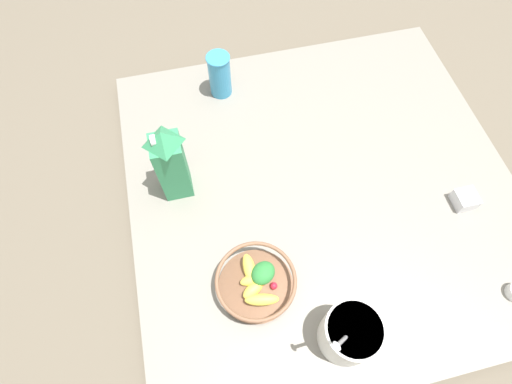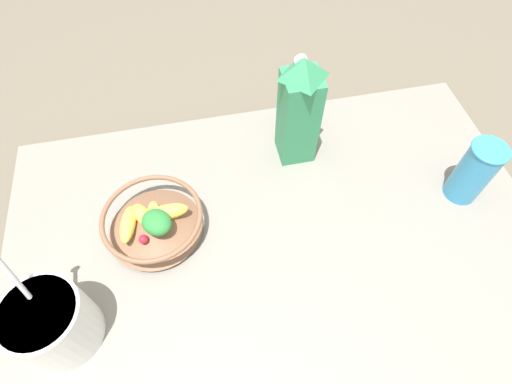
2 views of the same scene
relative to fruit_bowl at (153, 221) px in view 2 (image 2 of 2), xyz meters
name	(u,v)px [view 2 (image 2 of 2)]	position (x,y,z in m)	size (l,w,h in m)	color
ground_plane	(301,335)	(-0.24, 0.25, -0.07)	(6.00, 6.00, 0.00)	#665B4C
countertop	(302,332)	(-0.24, 0.25, -0.06)	(1.08, 1.08, 0.03)	gray
fruit_bowl	(153,221)	(0.00, 0.00, 0.00)	(0.20, 0.20, 0.08)	brown
milk_carton	(299,111)	(-0.33, -0.15, 0.09)	(0.08, 0.08, 0.26)	#338C59
yogurt_tub	(51,322)	(0.17, 0.17, 0.03)	(0.13, 0.14, 0.23)	white
drinking_cup	(475,171)	(-0.65, 0.04, 0.04)	(0.07, 0.07, 0.15)	#3893C6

